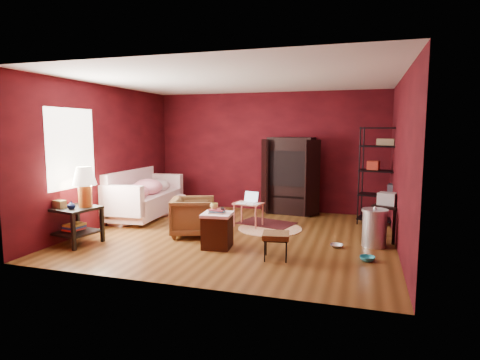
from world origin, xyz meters
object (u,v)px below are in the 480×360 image
Objects in this scene: armchair at (193,215)px; wire_shelving at (385,172)px; sofa at (144,200)px; laptop_desk at (249,205)px; hamper at (217,230)px; side_table at (80,198)px; tv_armoire at (291,174)px.

wire_shelving is at bearing -79.60° from armchair.
wire_shelving is (3.36, 1.91, 0.70)m from armchair.
laptop_desk is at bearing -78.29° from sofa.
hamper is 0.97× the size of laptop_desk.
hamper is (2.30, 0.45, -0.49)m from side_table.
armchair is 0.39× the size of wire_shelving.
laptop_desk is (2.46, -0.14, 0.04)m from sofa.
side_table reaches higher than sofa.
wire_shelving is at bearing -66.37° from sofa.
sofa is 2.03m from armchair.
armchair is 0.91m from hamper.
laptop_desk is 0.39× the size of tv_armoire.
laptop_desk is 2.83m from wire_shelving.
sofa reaches higher than hamper.
wire_shelving reaches higher than laptop_desk.
tv_armoire is (2.96, 3.50, 0.13)m from side_table.
side_table reaches higher than laptop_desk.
laptop_desk is at bearing 40.49° from side_table.
wire_shelving reaches higher than hamper.
tv_armoire reaches higher than hamper.
tv_armoire is at bearing 77.83° from hamper.
hamper is at bearing -111.04° from sofa.
side_table is 3.15m from laptop_desk.
sofa is at bearing 144.06° from hamper.
armchair is (1.68, -1.13, 0.00)m from sofa.
tv_armoire is (0.58, 1.47, 0.49)m from laptop_desk.
armchair is at bearing -116.41° from laptop_desk.
sofa is 2.93m from hamper.
wire_shelving is (4.97, 2.94, 0.30)m from side_table.
armchair is 2.86m from tv_armoire.
armchair reaches higher than laptop_desk.
sofa is at bearing -150.51° from tv_armoire.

